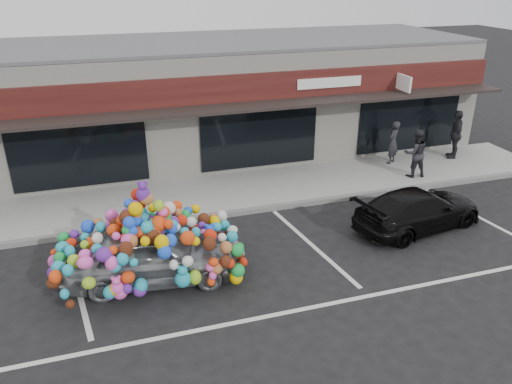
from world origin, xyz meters
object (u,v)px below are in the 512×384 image
object	(u,v)px
toy_car	(150,248)
pedestrian_a	(393,142)
pedestrian_c	(456,134)
pedestrian_b	(415,153)
black_sedan	(418,209)

from	to	relation	value
toy_car	pedestrian_a	distance (m)	10.48
pedestrian_a	pedestrian_c	world-z (taller)	pedestrian_c
pedestrian_a	pedestrian_b	size ratio (longest dim) A/B	0.95
toy_car	black_sedan	size ratio (longest dim) A/B	1.14
pedestrian_b	pedestrian_c	xyz separation A→B (m)	(2.51, 1.16, 0.08)
toy_car	black_sedan	bearing A→B (deg)	-80.31
toy_car	pedestrian_c	distance (m)	12.75
pedestrian_b	black_sedan	bearing A→B (deg)	67.41
black_sedan	pedestrian_a	world-z (taller)	pedestrian_a
pedestrian_b	pedestrian_c	distance (m)	2.77
pedestrian_c	pedestrian_b	bearing A→B (deg)	-38.67
black_sedan	pedestrian_b	size ratio (longest dim) A/B	2.34
black_sedan	pedestrian_c	bearing A→B (deg)	-56.67
pedestrian_b	toy_car	bearing A→B (deg)	28.96
toy_car	pedestrian_c	xyz separation A→B (m)	(11.89, 4.60, 0.22)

